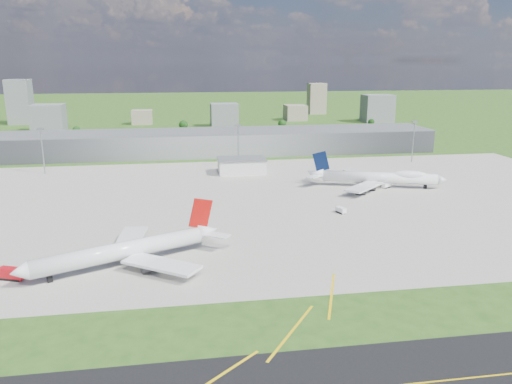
{
  "coord_description": "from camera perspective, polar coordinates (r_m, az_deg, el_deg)",
  "views": [
    {
      "loc": [
        -24.63,
        -174.79,
        61.97
      ],
      "look_at": [
        6.33,
        23.34,
        9.0
      ],
      "focal_mm": 35.0,
      "sensor_mm": 36.0,
      "label": 1
    }
  ],
  "objects": [
    {
      "name": "ground",
      "position": [
        331.57,
        -4.48,
        3.98
      ],
      "size": [
        1400.0,
        1400.0,
        0.0
      ],
      "primitive_type": "plane",
      "color": "#2A4C18",
      "rests_on": "ground"
    },
    {
      "name": "apron",
      "position": [
        226.21,
        0.27,
        -1.09
      ],
      "size": [
        360.0,
        190.0,
        0.08
      ],
      "primitive_type": "cube",
      "color": "gray",
      "rests_on": "ground"
    },
    {
      "name": "terminal",
      "position": [
        345.01,
        -4.7,
        5.66
      ],
      "size": [
        300.0,
        42.0,
        15.0
      ],
      "primitive_type": "cube",
      "color": "gray",
      "rests_on": "ground"
    },
    {
      "name": "ops_building",
      "position": [
        282.97,
        -1.67,
        2.97
      ],
      "size": [
        26.0,
        16.0,
        8.0
      ],
      "primitive_type": "cube",
      "color": "silver",
      "rests_on": "ground"
    },
    {
      "name": "mast_west",
      "position": [
        302.69,
        -23.29,
        5.19
      ],
      "size": [
        3.5,
        2.0,
        25.9
      ],
      "color": "gray",
      "rests_on": "ground"
    },
    {
      "name": "mast_center",
      "position": [
        295.19,
        -2.06,
        6.16
      ],
      "size": [
        3.5,
        2.0,
        25.9
      ],
      "color": "gray",
      "rests_on": "ground"
    },
    {
      "name": "mast_east",
      "position": [
        326.89,
        17.58,
        6.33
      ],
      "size": [
        3.5,
        2.0,
        25.9
      ],
      "color": "gray",
      "rests_on": "ground"
    },
    {
      "name": "airliner_red_twin",
      "position": [
        161.28,
        -14.38,
        -6.46
      ],
      "size": [
        61.54,
        46.33,
        17.96
      ],
      "rotation": [
        0.0,
        0.0,
        3.57
      ],
      "color": "white",
      "rests_on": "ground"
    },
    {
      "name": "airliner_blue_quad",
      "position": [
        258.51,
        13.91,
        1.61
      ],
      "size": [
        66.26,
        50.8,
        17.75
      ],
      "rotation": [
        0.0,
        0.0,
        -0.31
      ],
      "color": "white",
      "rests_on": "ground"
    },
    {
      "name": "fire_truck",
      "position": [
        163.55,
        -26.12,
        -8.42
      ],
      "size": [
        8.27,
        5.48,
        3.45
      ],
      "rotation": [
        0.0,
        0.0,
        -0.37
      ],
      "color": "#B90D14",
      "rests_on": "ground"
    },
    {
      "name": "tug_yellow",
      "position": [
        189.97,
        -12.95,
        -4.36
      ],
      "size": [
        3.68,
        3.39,
        1.64
      ],
      "rotation": [
        0.0,
        0.0,
        0.64
      ],
      "color": "#BE8D0B",
      "rests_on": "ground"
    },
    {
      "name": "van_white_near",
      "position": [
        211.78,
        9.67,
        -2.08
      ],
      "size": [
        3.71,
        5.34,
        2.5
      ],
      "rotation": [
        0.0,
        0.0,
        1.92
      ],
      "color": "white",
      "rests_on": "ground"
    },
    {
      "name": "van_white_far",
      "position": [
        258.28,
        14.66,
        0.71
      ],
      "size": [
        5.23,
        4.24,
        2.46
      ],
      "rotation": [
        0.0,
        0.0,
        0.51
      ],
      "color": "white",
      "rests_on": "ground"
    },
    {
      "name": "bldg_w",
      "position": [
        491.16,
        -22.64,
        7.83
      ],
      "size": [
        28.0,
        22.0,
        24.0
      ],
      "primitive_type": "cube",
      "color": "slate",
      "rests_on": "ground"
    },
    {
      "name": "bldg_cw",
      "position": [
        518.93,
        -12.88,
        8.35
      ],
      "size": [
        20.0,
        18.0,
        14.0
      ],
      "primitive_type": "cube",
      "color": "gray",
      "rests_on": "ground"
    },
    {
      "name": "bldg_c",
      "position": [
        489.5,
        -3.65,
        8.79
      ],
      "size": [
        26.0,
        20.0,
        22.0
      ],
      "primitive_type": "cube",
      "color": "slate",
      "rests_on": "ground"
    },
    {
      "name": "bldg_ce",
      "position": [
        542.08,
        4.51,
        9.04
      ],
      "size": [
        22.0,
        24.0,
        16.0
      ],
      "primitive_type": "cube",
      "color": "gray",
      "rests_on": "ground"
    },
    {
      "name": "bldg_e",
      "position": [
        537.58,
        13.71,
        9.26
      ],
      "size": [
        30.0,
        22.0,
        28.0
      ],
      "primitive_type": "cube",
      "color": "slate",
      "rests_on": "ground"
    },
    {
      "name": "bldg_tall_w",
      "position": [
        558.34,
        -25.37,
        9.29
      ],
      "size": [
        22.0,
        20.0,
        44.0
      ],
      "primitive_type": "cube",
      "color": "slate",
      "rests_on": "ground"
    },
    {
      "name": "bldg_tall_e",
      "position": [
        609.11,
        6.94,
        10.55
      ],
      "size": [
        20.0,
        18.0,
        36.0
      ],
      "primitive_type": "cube",
      "color": "gray",
      "rests_on": "ground"
    },
    {
      "name": "tree_w",
      "position": [
        451.63,
        -19.84,
        6.66
      ],
      "size": [
        6.75,
        6.75,
        8.25
      ],
      "color": "#382314",
      "rests_on": "ground"
    },
    {
      "name": "tree_c",
      "position": [
        458.27,
        -8.31,
        7.61
      ],
      "size": [
        8.1,
        8.1,
        9.9
      ],
      "color": "#382314",
      "rests_on": "ground"
    },
    {
      "name": "tree_e",
      "position": [
        463.1,
        3.0,
        7.77
      ],
      "size": [
        7.65,
        7.65,
        9.35
      ],
      "color": "#382314",
      "rests_on": "ground"
    },
    {
      "name": "tree_far_e",
      "position": [
        498.8,
        13.03,
        7.81
      ],
      "size": [
        6.3,
        6.3,
        7.7
      ],
      "color": "#382314",
      "rests_on": "ground"
    }
  ]
}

